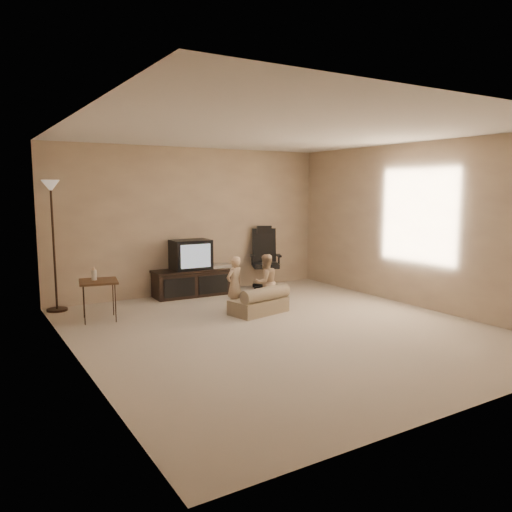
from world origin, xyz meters
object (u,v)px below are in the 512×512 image
(tv_stand, at_px, (192,273))
(toddler_left, at_px, (235,285))
(child_sofa, at_px, (260,302))
(office_chair, at_px, (265,266))
(side_table, at_px, (98,282))
(floor_lamp, at_px, (52,216))
(toddler_right, at_px, (265,282))

(tv_stand, height_order, toddler_left, tv_stand)
(tv_stand, bearing_deg, child_sofa, -75.97)
(office_chair, distance_m, child_sofa, 1.93)
(office_chair, xyz_separation_m, side_table, (-3.17, -0.72, 0.13))
(office_chair, bearing_deg, toddler_left, -111.47)
(floor_lamp, height_order, toddler_right, floor_lamp)
(toddler_right, bearing_deg, child_sofa, 35.34)
(tv_stand, relative_size, toddler_left, 1.62)
(floor_lamp, bearing_deg, office_chair, -2.15)
(tv_stand, xyz_separation_m, side_table, (-1.75, -0.80, 0.14))
(floor_lamp, relative_size, toddler_right, 2.29)
(floor_lamp, bearing_deg, child_sofa, -34.42)
(side_table, bearing_deg, toddler_left, -18.45)
(floor_lamp, bearing_deg, tv_stand, -1.56)
(side_table, bearing_deg, floor_lamp, 115.51)
(floor_lamp, bearing_deg, toddler_left, -33.38)
(office_chair, bearing_deg, tv_stand, -158.68)
(office_chair, bearing_deg, side_table, -142.81)
(floor_lamp, xyz_separation_m, toddler_right, (2.68, -1.57, -0.99))
(office_chair, height_order, toddler_left, office_chair)
(office_chair, bearing_deg, floor_lamp, -157.79)
(office_chair, height_order, child_sofa, office_chair)
(side_table, xyz_separation_m, child_sofa, (2.09, -0.86, -0.37))
(tv_stand, height_order, floor_lamp, floor_lamp)
(office_chair, relative_size, toddler_left, 1.36)
(floor_lamp, bearing_deg, toddler_right, -30.34)
(toddler_left, bearing_deg, tv_stand, -105.72)
(tv_stand, xyz_separation_m, office_chair, (1.42, -0.08, 0.01))
(tv_stand, relative_size, child_sofa, 1.48)
(floor_lamp, distance_m, child_sofa, 3.28)
(floor_lamp, xyz_separation_m, child_sofa, (2.50, -1.71, -1.24))
(office_chair, height_order, floor_lamp, floor_lamp)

